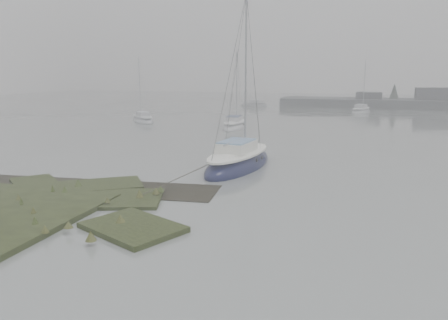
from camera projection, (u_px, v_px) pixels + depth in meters
ground at (272, 128)px, 44.77m from camera, size 160.00×160.00×0.00m
sailboat_main at (239, 162)px, 26.30m from camera, size 3.63×8.10×11.04m
sailboat_white at (235, 126)px, 44.69m from camera, size 2.13×6.02×8.43m
sailboat_far_a at (143, 120)px, 50.41m from camera, size 5.17×5.31×7.88m
sailboat_far_b at (361, 111)px, 61.53m from camera, size 3.57×5.98×8.02m
sailboat_far_c at (254, 105)px, 74.30m from camera, size 5.07×2.28×6.90m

